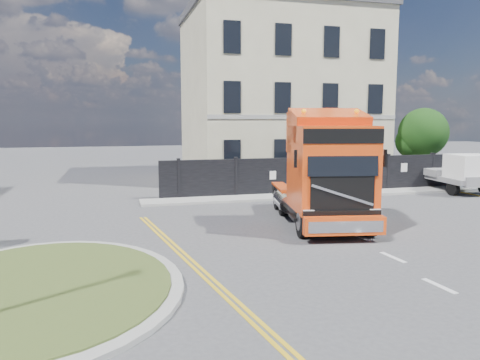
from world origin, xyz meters
name	(u,v)px	position (x,y,z in m)	size (l,w,h in m)	color
ground	(275,240)	(0.00, 0.00, 0.00)	(120.00, 120.00, 0.00)	#424244
traffic_island	(38,288)	(-7.00, -3.00, 0.08)	(6.80, 6.80, 0.17)	#969590
hoarding_fence	(333,175)	(6.55, 9.00, 1.00)	(18.80, 0.25, 2.00)	black
georgian_building	(278,94)	(6.00, 16.50, 5.77)	(12.30, 10.30, 12.80)	beige
tree	(421,135)	(14.38, 12.10, 3.05)	(3.20, 3.20, 4.80)	#382619
pavement_far	(330,194)	(6.00, 8.10, 0.06)	(20.00, 1.60, 0.12)	#969590
truck	(326,176)	(2.46, 1.38, 1.93)	(3.92, 7.54, 4.30)	black
flatbed_pickup	(462,172)	(13.37, 7.00, 1.17)	(2.60, 5.41, 2.17)	slate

